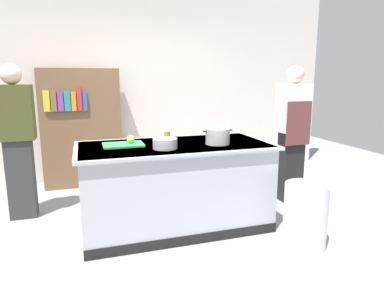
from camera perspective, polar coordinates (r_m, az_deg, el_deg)
ground_plane at (r=3.78m, az=-2.76°, el=-13.56°), size 10.00×10.00×0.00m
back_wall at (r=5.49m, az=-8.72°, el=10.21°), size 6.40×0.12×3.00m
counter_island at (r=3.61m, az=-2.83°, el=-6.83°), size 1.98×0.98×0.90m
cutting_board at (r=3.49m, az=-11.46°, el=-0.13°), size 0.40×0.28×0.02m
onion at (r=3.50m, az=-10.23°, el=0.83°), size 0.08×0.08×0.08m
stock_pot at (r=3.50m, az=4.31°, el=1.31°), size 0.32×0.25×0.16m
mixing_bowl at (r=3.28m, az=-4.54°, el=0.07°), size 0.24×0.24×0.10m
juice_cup at (r=3.72m, az=-4.19°, el=1.39°), size 0.07×0.07×0.10m
trash_bin at (r=3.42m, az=18.47°, el=-11.32°), size 0.40×0.40×0.61m
person_chef at (r=4.49m, az=16.49°, el=2.18°), size 0.38×0.25×1.72m
person_guest at (r=4.22m, az=-27.25°, el=0.80°), size 0.38×0.24×1.72m
bookshelf at (r=5.17m, az=-18.01°, el=2.54°), size 1.10×0.31×1.70m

